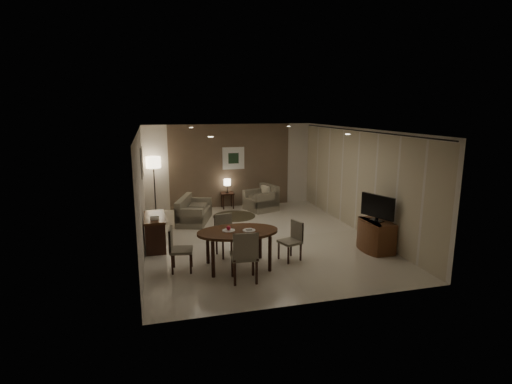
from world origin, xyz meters
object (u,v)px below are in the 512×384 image
object	(u,v)px
console_desk	(155,232)
sofa	(194,210)
dining_table	(238,249)
chair_far	(227,236)
floor_lamp	(155,185)
chair_left	(182,250)
armchair	(261,198)
chair_near	(244,255)
side_table	(228,200)
chair_right	(290,241)
tv_cabinet	(376,236)

from	to	relation	value
console_desk	sofa	xyz separation A→B (m)	(1.11, 1.91, -0.02)
dining_table	sofa	xyz separation A→B (m)	(-0.51, 3.58, -0.03)
chair_far	floor_lamp	distance (m)	4.44
floor_lamp	chair_left	bearing A→B (deg)	-84.78
chair_far	sofa	bearing A→B (deg)	85.12
armchair	floor_lamp	bearing A→B (deg)	-116.69
console_desk	chair_near	bearing A→B (deg)	-55.67
chair_near	side_table	bearing A→B (deg)	-92.48
chair_far	chair_right	distance (m)	1.38
chair_far	sofa	distance (m)	2.90
floor_lamp	dining_table	bearing A→B (deg)	-72.26
chair_left	sofa	size ratio (longest dim) A/B	0.59
armchair	chair_left	bearing A→B (deg)	-51.57
chair_far	floor_lamp	world-z (taller)	floor_lamp
chair_left	side_table	bearing A→B (deg)	-12.80
chair_right	armchair	bearing A→B (deg)	153.97
floor_lamp	tv_cabinet	bearing A→B (deg)	-44.32
dining_table	sofa	distance (m)	3.61
sofa	floor_lamp	bearing A→B (deg)	57.27
chair_far	armchair	xyz separation A→B (m)	(1.79, 3.68, -0.05)
sofa	dining_table	bearing A→B (deg)	-153.64
console_desk	chair_far	world-z (taller)	chair_far
tv_cabinet	side_table	size ratio (longest dim) A/B	1.77
dining_table	chair_near	world-z (taller)	chair_near
dining_table	chair_right	world-z (taller)	chair_right
chair_near	floor_lamp	distance (m)	5.77
console_desk	tv_cabinet	xyz separation A→B (m)	(4.89, -1.50, -0.03)
tv_cabinet	floor_lamp	size ratio (longest dim) A/B	0.51
console_desk	sofa	distance (m)	2.21
dining_table	console_desk	bearing A→B (deg)	134.19
tv_cabinet	side_table	xyz separation A→B (m)	(-2.56, 4.75, -0.10)
console_desk	dining_table	xyz separation A→B (m)	(1.62, -1.66, 0.01)
console_desk	side_table	bearing A→B (deg)	54.32
chair_far	chair_right	bearing A→B (deg)	-39.13
dining_table	floor_lamp	size ratio (longest dim) A/B	0.94
chair_near	sofa	bearing A→B (deg)	-78.46
floor_lamp	console_desk	bearing A→B (deg)	-90.99
dining_table	sofa	world-z (taller)	dining_table
chair_right	side_table	xyz separation A→B (m)	(-0.44, 4.81, -0.16)
tv_cabinet	console_desk	bearing A→B (deg)	162.95
chair_far	sofa	world-z (taller)	chair_far
side_table	tv_cabinet	bearing A→B (deg)	-61.71
sofa	floor_lamp	size ratio (longest dim) A/B	0.86
tv_cabinet	sofa	xyz separation A→B (m)	(-3.78, 3.41, 0.00)
chair_far	floor_lamp	xyz separation A→B (m)	(-1.47, 4.17, 0.43)
chair_far	chair_right	world-z (taller)	chair_far
chair_left	chair_right	world-z (taller)	chair_left
chair_right	floor_lamp	world-z (taller)	floor_lamp
chair_left	console_desk	bearing A→B (deg)	25.74
side_table	chair_far	bearing A→B (deg)	-100.85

